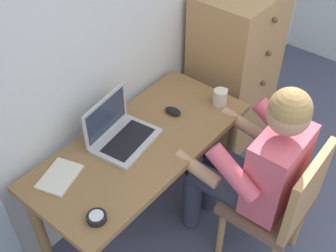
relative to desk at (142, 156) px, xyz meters
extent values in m
cube|color=silver|center=(0.41, 0.36, 0.64)|extent=(4.80, 0.05, 2.50)
cube|color=olive|center=(0.00, 0.00, 0.09)|extent=(1.27, 0.57, 0.03)
cylinder|color=olive|center=(0.58, -0.23, -0.27)|extent=(0.06, 0.06, 0.69)
cylinder|color=olive|center=(-0.58, 0.23, -0.27)|extent=(0.06, 0.06, 0.69)
cylinder|color=olive|center=(0.58, 0.23, -0.27)|extent=(0.06, 0.06, 0.69)
cube|color=tan|center=(1.05, 0.08, -0.03)|extent=(0.58, 0.44, 1.17)
sphere|color=brown|center=(1.05, -0.16, -0.50)|extent=(0.04, 0.04, 0.04)
sphere|color=brown|center=(1.05, -0.16, -0.26)|extent=(0.04, 0.04, 0.04)
sphere|color=brown|center=(1.05, -0.16, -0.03)|extent=(0.04, 0.04, 0.04)
sphere|color=brown|center=(1.05, -0.16, 0.21)|extent=(0.04, 0.04, 0.04)
sphere|color=brown|center=(1.05, -0.16, 0.44)|extent=(0.04, 0.04, 0.04)
cube|color=brown|center=(0.29, -0.64, -0.18)|extent=(0.43, 0.41, 0.05)
cube|color=tan|center=(0.29, -0.82, 0.05)|extent=(0.42, 0.05, 0.42)
cylinder|color=tan|center=(0.45, -0.47, -0.41)|extent=(0.04, 0.04, 0.41)
cylinder|color=tan|center=(0.11, -0.48, -0.41)|extent=(0.04, 0.04, 0.41)
cylinder|color=tan|center=(0.46, -0.79, -0.41)|extent=(0.04, 0.04, 0.41)
cylinder|color=#33384C|center=(0.37, -0.42, -0.14)|extent=(0.15, 0.40, 0.14)
cylinder|color=#33384C|center=(0.19, -0.42, -0.14)|extent=(0.15, 0.40, 0.14)
cylinder|color=#33384C|center=(0.37, -0.22, -0.38)|extent=(0.11, 0.11, 0.48)
cylinder|color=#33384C|center=(0.19, -0.22, -0.38)|extent=(0.11, 0.11, 0.48)
cube|color=#D1566B|center=(0.29, -0.65, 0.09)|extent=(0.36, 0.21, 0.46)
cylinder|color=#D1566B|center=(0.51, -0.51, 0.17)|extent=(0.09, 0.30, 0.25)
cylinder|color=#D1566B|center=(0.07, -0.52, 0.17)|extent=(0.09, 0.30, 0.25)
cylinder|color=tan|center=(0.50, -0.31, 0.07)|extent=(0.07, 0.27, 0.11)
cylinder|color=tan|center=(0.06, -0.32, 0.07)|extent=(0.07, 0.27, 0.11)
sphere|color=tan|center=(0.29, -0.64, 0.45)|extent=(0.20, 0.20, 0.20)
sphere|color=#9E7A47|center=(0.29, -0.64, 0.48)|extent=(0.20, 0.20, 0.20)
cube|color=#B7BABF|center=(-0.05, 0.06, 0.12)|extent=(0.37, 0.28, 0.02)
cube|color=black|center=(-0.05, 0.05, 0.13)|extent=(0.30, 0.19, 0.00)
cube|color=#B7BABF|center=(-0.07, 0.18, 0.24)|extent=(0.34, 0.06, 0.22)
cube|color=#2D3851|center=(-0.07, 0.18, 0.24)|extent=(0.30, 0.04, 0.18)
ellipsoid|color=black|center=(0.29, 0.02, 0.13)|extent=(0.07, 0.10, 0.03)
cylinder|color=black|center=(-0.49, -0.18, 0.12)|extent=(0.09, 0.09, 0.03)
cylinder|color=silver|center=(-0.49, -0.18, 0.14)|extent=(0.06, 0.06, 0.00)
cube|color=silver|center=(-0.43, 0.14, 0.12)|extent=(0.25, 0.21, 0.01)
cylinder|color=silver|center=(0.53, -0.14, 0.16)|extent=(0.08, 0.08, 0.09)
torus|color=silver|center=(0.58, -0.14, 0.16)|extent=(0.06, 0.01, 0.06)
camera|label=1|loc=(-1.15, -1.12, 1.65)|focal=44.93mm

